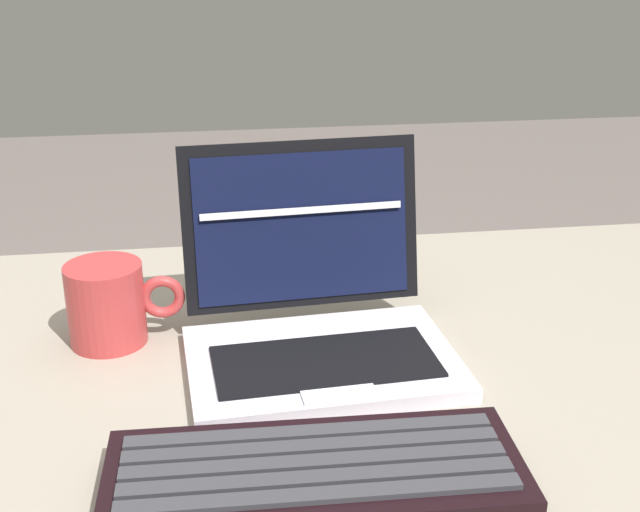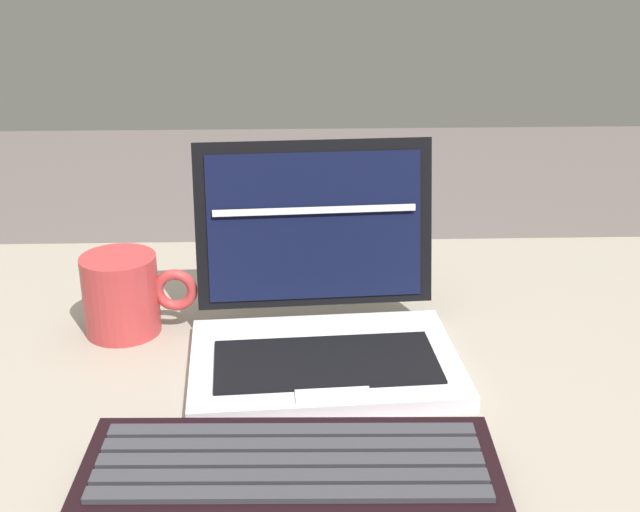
# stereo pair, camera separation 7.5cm
# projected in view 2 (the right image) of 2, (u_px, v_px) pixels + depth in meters

# --- Properties ---
(desk) EXTENTS (1.63, 0.67, 0.73)m
(desk) POSITION_uv_depth(u_px,v_px,m) (233.00, 447.00, 0.87)
(desk) COLOR gray
(desk) RESTS_ON ground
(laptop_front) EXTENTS (0.27, 0.23, 0.20)m
(laptop_front) POSITION_uv_depth(u_px,v_px,m) (321.00, 319.00, 0.84)
(laptop_front) COLOR silver
(laptop_front) RESTS_ON desk
(external_keyboard) EXTENTS (0.32, 0.13, 0.03)m
(external_keyboard) POSITION_uv_depth(u_px,v_px,m) (291.00, 478.00, 0.64)
(external_keyboard) COLOR black
(external_keyboard) RESTS_ON desk
(coffee_mug) EXTENTS (0.12, 0.08, 0.08)m
(coffee_mug) POSITION_uv_depth(u_px,v_px,m) (123.00, 294.00, 0.88)
(coffee_mug) COLOR #B63738
(coffee_mug) RESTS_ON desk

